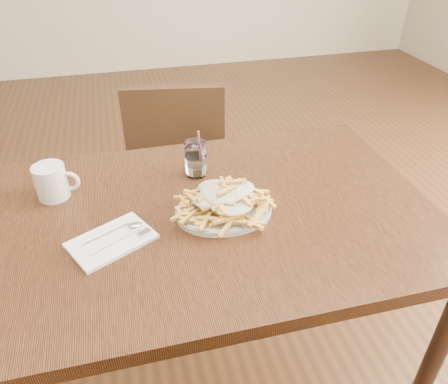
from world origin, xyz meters
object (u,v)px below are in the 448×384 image
object	(u,v)px
table	(213,233)
loaded_fries	(224,196)
water_glass	(196,160)
coffee_mug	(52,182)
chair_far	(178,160)
fries_plate	(224,211)

from	to	relation	value
table	loaded_fries	xyz separation A→B (m)	(0.03, -0.02, 0.13)
water_glass	coffee_mug	size ratio (longest dim) A/B	1.19
chair_far	coffee_mug	distance (m)	0.78
chair_far	water_glass	world-z (taller)	water_glass
table	coffee_mug	distance (m)	0.47
loaded_fries	coffee_mug	size ratio (longest dim) A/B	2.05
table	loaded_fries	bearing A→B (deg)	-40.16
table	loaded_fries	world-z (taller)	loaded_fries
loaded_fries	fries_plate	bearing A→B (deg)	-135.00
loaded_fries	chair_far	bearing A→B (deg)	91.20
water_glass	coffee_mug	world-z (taller)	water_glass
table	loaded_fries	size ratio (longest dim) A/B	4.73
chair_far	table	bearing A→B (deg)	-90.79
loaded_fries	coffee_mug	distance (m)	0.49
chair_far	water_glass	distance (m)	0.63
chair_far	loaded_fries	size ratio (longest dim) A/B	3.40
coffee_mug	chair_far	bearing A→B (deg)	53.12
fries_plate	water_glass	xyz separation A→B (m)	(-0.03, 0.22, 0.04)
table	chair_far	bearing A→B (deg)	89.21
fries_plate	coffee_mug	xyz separation A→B (m)	(-0.44, 0.20, 0.04)
chair_far	fries_plate	size ratio (longest dim) A/B	2.81
fries_plate	chair_far	bearing A→B (deg)	91.20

